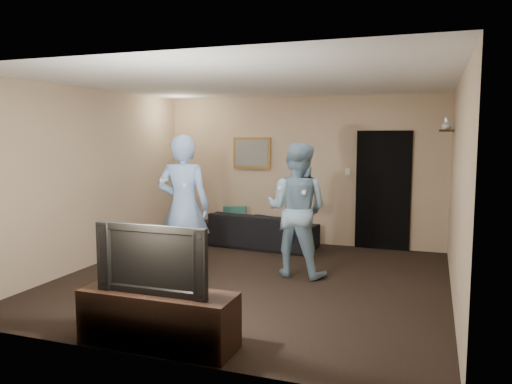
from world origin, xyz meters
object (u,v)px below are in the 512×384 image
at_px(wii_player_left, 184,207).
at_px(wii_player_right, 297,210).
at_px(sofa, 258,229).
at_px(television, 157,258).
at_px(tv_console, 158,319).

distance_m(wii_player_left, wii_player_right, 1.54).
xyz_separation_m(sofa, wii_player_left, (-0.29, -2.16, 0.67)).
bearing_deg(sofa, wii_player_left, 87.59).
bearing_deg(wii_player_right, wii_player_left, -154.85).
height_order(television, wii_player_right, wii_player_right).
xyz_separation_m(sofa, tv_console, (0.51, -4.19, -0.04)).
distance_m(television, wii_player_right, 2.75).
distance_m(sofa, television, 4.26).
bearing_deg(wii_player_left, television, -68.42).
distance_m(sofa, wii_player_right, 1.96).
relative_size(tv_console, wii_player_left, 0.75).
xyz_separation_m(wii_player_left, wii_player_right, (1.39, 0.65, -0.06)).
height_order(sofa, wii_player_right, wii_player_right).
bearing_deg(tv_console, wii_player_right, 77.71).
bearing_deg(television, sofa, 96.93).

